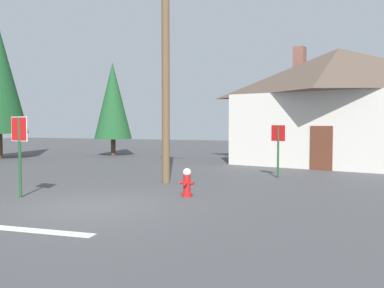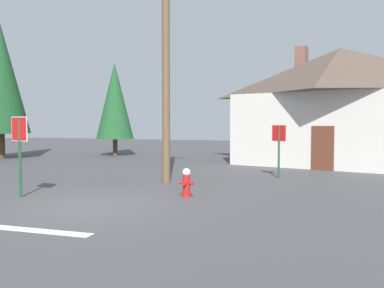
{
  "view_description": "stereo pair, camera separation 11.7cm",
  "coord_description": "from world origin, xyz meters",
  "px_view_note": "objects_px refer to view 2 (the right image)",
  "views": [
    {
      "loc": [
        5.91,
        -8.7,
        2.1
      ],
      "look_at": [
        1.4,
        3.63,
        1.44
      ],
      "focal_mm": 37.89,
      "sensor_mm": 36.0,
      "label": 1
    },
    {
      "loc": [
        6.02,
        -8.66,
        2.1
      ],
      "look_at": [
        1.4,
        3.63,
        1.44
      ],
      "focal_mm": 37.89,
      "sensor_mm": 36.0,
      "label": 2
    }
  ],
  "objects_px": {
    "pine_tree_tall_left": "(0,76)",
    "stop_sign_far": "(279,141)",
    "utility_pole": "(166,40)",
    "stop_sign_near": "(20,140)",
    "house": "(339,105)",
    "pine_tree_mid_left": "(115,101)",
    "fire_hydrant": "(186,183)"
  },
  "relations": [
    {
      "from": "utility_pole",
      "to": "house",
      "type": "bearing_deg",
      "value": 57.29
    },
    {
      "from": "house",
      "to": "utility_pole",
      "type": "bearing_deg",
      "value": -122.71
    },
    {
      "from": "stop_sign_near",
      "to": "fire_hydrant",
      "type": "relative_size",
      "value": 2.82
    },
    {
      "from": "house",
      "to": "pine_tree_mid_left",
      "type": "distance_m",
      "value": 14.02
    },
    {
      "from": "fire_hydrant",
      "to": "utility_pole",
      "type": "height_order",
      "value": "utility_pole"
    },
    {
      "from": "fire_hydrant",
      "to": "pine_tree_mid_left",
      "type": "relative_size",
      "value": 0.13
    },
    {
      "from": "stop_sign_far",
      "to": "pine_tree_tall_left",
      "type": "bearing_deg",
      "value": 169.97
    },
    {
      "from": "stop_sign_near",
      "to": "fire_hydrant",
      "type": "xyz_separation_m",
      "value": [
        4.4,
        1.76,
        -1.23
      ]
    },
    {
      "from": "fire_hydrant",
      "to": "stop_sign_far",
      "type": "height_order",
      "value": "stop_sign_far"
    },
    {
      "from": "stop_sign_near",
      "to": "house",
      "type": "distance_m",
      "value": 15.45
    },
    {
      "from": "pine_tree_mid_left",
      "to": "stop_sign_near",
      "type": "bearing_deg",
      "value": -68.65
    },
    {
      "from": "pine_tree_tall_left",
      "to": "pine_tree_mid_left",
      "type": "bearing_deg",
      "value": 40.78
    },
    {
      "from": "pine_tree_tall_left",
      "to": "stop_sign_far",
      "type": "bearing_deg",
      "value": -10.03
    },
    {
      "from": "fire_hydrant",
      "to": "stop_sign_far",
      "type": "distance_m",
      "value": 5.43
    },
    {
      "from": "stop_sign_far",
      "to": "pine_tree_tall_left",
      "type": "distance_m",
      "value": 17.67
    },
    {
      "from": "house",
      "to": "pine_tree_mid_left",
      "type": "height_order",
      "value": "house"
    },
    {
      "from": "pine_tree_tall_left",
      "to": "stop_sign_near",
      "type": "bearing_deg",
      "value": -42.22
    },
    {
      "from": "utility_pole",
      "to": "stop_sign_far",
      "type": "xyz_separation_m",
      "value": [
        3.57,
        2.66,
        -3.6
      ]
    },
    {
      "from": "stop_sign_near",
      "to": "house",
      "type": "xyz_separation_m",
      "value": [
        8.38,
        12.9,
        1.44
      ]
    },
    {
      "from": "stop_sign_near",
      "to": "stop_sign_far",
      "type": "bearing_deg",
      "value": 47.05
    },
    {
      "from": "utility_pole",
      "to": "pine_tree_mid_left",
      "type": "xyz_separation_m",
      "value": [
        -8.29,
        10.16,
        -1.44
      ]
    },
    {
      "from": "house",
      "to": "pine_tree_tall_left",
      "type": "relative_size",
      "value": 1.33
    },
    {
      "from": "stop_sign_near",
      "to": "house",
      "type": "bearing_deg",
      "value": 57.0
    },
    {
      "from": "utility_pole",
      "to": "pine_tree_tall_left",
      "type": "bearing_deg",
      "value": 157.16
    },
    {
      "from": "utility_pole",
      "to": "pine_tree_tall_left",
      "type": "distance_m",
      "value": 14.63
    },
    {
      "from": "pine_tree_mid_left",
      "to": "fire_hydrant",
      "type": "bearing_deg",
      "value": -51.39
    },
    {
      "from": "stop_sign_near",
      "to": "stop_sign_far",
      "type": "height_order",
      "value": "stop_sign_near"
    },
    {
      "from": "stop_sign_far",
      "to": "stop_sign_near",
      "type": "bearing_deg",
      "value": -132.95
    },
    {
      "from": "pine_tree_tall_left",
      "to": "pine_tree_mid_left",
      "type": "height_order",
      "value": "pine_tree_tall_left"
    },
    {
      "from": "stop_sign_near",
      "to": "pine_tree_tall_left",
      "type": "height_order",
      "value": "pine_tree_tall_left"
    },
    {
      "from": "utility_pole",
      "to": "pine_tree_mid_left",
      "type": "height_order",
      "value": "utility_pole"
    },
    {
      "from": "stop_sign_near",
      "to": "utility_pole",
      "type": "bearing_deg",
      "value": 56.39
    }
  ]
}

